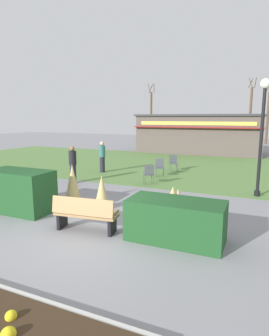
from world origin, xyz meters
TOP-DOWN VIEW (x-y plane):
  - ground_plane at (0.00, 0.00)m, footprint 80.00×80.00m
  - lawn_patch at (0.00, 11.23)m, footprint 36.00×12.00m
  - park_bench at (-0.16, 0.17)m, footprint 1.75×0.72m
  - hedge_left at (-3.01, 0.74)m, footprint 2.17×1.10m
  - hedge_right at (2.15, 0.60)m, footprint 2.31×1.10m
  - ornamental_grass_behind_left at (1.80, 2.08)m, footprint 0.60×0.60m
  - ornamental_grass_behind_right at (-1.92, 2.07)m, footprint 0.61×0.61m
  - ornamental_grass_behind_center at (1.67, 1.97)m, footprint 0.79×0.79m
  - ornamental_grass_behind_far at (-0.73, 2.00)m, footprint 0.55×0.55m
  - lamppost_mid at (3.90, 5.77)m, footprint 0.36×0.36m
  - food_kiosk at (-0.96, 18.69)m, footprint 10.29×4.44m
  - cafe_chair_west at (-0.59, 5.89)m, footprint 0.61×0.61m
  - cafe_chair_east at (-0.50, 9.50)m, footprint 0.60×0.60m
  - cafe_chair_center at (-0.73, 7.79)m, footprint 0.57×0.57m
  - person_strolling at (-3.97, 7.58)m, footprint 0.34×0.34m
  - person_standing at (-3.86, 4.76)m, footprint 0.34×0.34m
  - parked_car_west_slot at (-4.06, 26.13)m, footprint 4.28×2.20m
  - parked_car_center_slot at (0.84, 26.13)m, footprint 4.32×2.30m
  - tree_left_bg at (-9.56, 29.84)m, footprint 0.91×0.96m
  - tree_right_bg at (4.34, 29.61)m, footprint 0.91×0.96m
  - tree_center_bg at (2.45, 31.22)m, footprint 0.91×0.96m

SIDE VIEW (x-z plane):
  - ground_plane at x=0.00m, z-range 0.00..0.00m
  - lawn_patch at x=0.00m, z-range 0.00..0.01m
  - ornamental_grass_behind_left at x=1.80m, z-range 0.00..0.93m
  - park_bench at x=-0.16m, z-range 0.01..0.96m
  - ornamental_grass_behind_center at x=1.67m, z-range 0.00..1.00m
  - hedge_right at x=2.15m, z-range 0.00..1.01m
  - cafe_chair_west at x=-0.59m, z-range 0.08..0.97m
  - cafe_chair_east at x=-0.50m, z-range 0.08..0.97m
  - cafe_chair_center at x=-0.73m, z-range 0.08..0.97m
  - ornamental_grass_behind_far at x=-0.73m, z-range 0.00..1.11m
  - parked_car_west_slot at x=-4.06m, z-range 0.04..1.24m
  - parked_car_center_slot at x=0.84m, z-range 0.04..1.24m
  - hedge_left at x=-3.01m, z-range 0.00..1.32m
  - ornamental_grass_behind_right at x=-1.92m, z-range 0.00..1.40m
  - person_strolling at x=-3.97m, z-range 0.02..1.71m
  - person_standing at x=-3.86m, z-range 0.02..1.71m
  - food_kiosk at x=-0.96m, z-range 0.01..3.24m
  - lamppost_mid at x=3.90m, z-range 0.55..4.90m
  - tree_right_bg at x=4.34m, z-range -0.37..6.44m
  - tree_left_bg at x=-9.56m, z-range -0.37..6.87m
  - tree_center_bg at x=2.45m, z-range -0.37..7.14m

